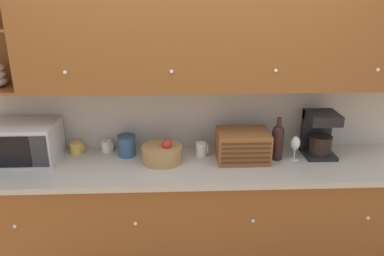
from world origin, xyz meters
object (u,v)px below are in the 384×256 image
(mug, at_px, (77,148))
(fruit_basket, at_px, (162,153))
(wine_bottle, at_px, (278,140))
(mug_blue_second, at_px, (107,146))
(storage_canister, at_px, (127,146))
(microwave, at_px, (23,142))
(bread_box, at_px, (243,146))
(coffee_maker, at_px, (319,133))
(wine_glass, at_px, (295,144))
(mug_patterned_third, at_px, (202,149))

(mug, relative_size, fruit_basket, 0.35)
(wine_bottle, bearing_deg, mug, 173.75)
(mug_blue_second, xyz_separation_m, storage_canister, (0.17, -0.09, 0.04))
(mug, relative_size, wine_bottle, 0.33)
(microwave, height_order, mug_blue_second, microwave)
(bread_box, bearing_deg, coffee_maker, 6.59)
(wine_glass, bearing_deg, mug_patterned_third, 171.85)
(mug, relative_size, bread_box, 0.28)
(microwave, height_order, coffee_maker, coffee_maker)
(coffee_maker, bearing_deg, mug_blue_second, 175.60)
(storage_canister, bearing_deg, fruit_basket, -23.32)
(coffee_maker, bearing_deg, bread_box, -173.41)
(wine_glass, relative_size, coffee_maker, 0.54)
(mug, xyz_separation_m, mug_blue_second, (0.23, 0.03, -0.00))
(fruit_basket, relative_size, wine_glass, 1.61)
(coffee_maker, bearing_deg, wine_glass, -157.72)
(mug_blue_second, height_order, mug_patterned_third, mug_patterned_third)
(storage_canister, relative_size, mug_patterned_third, 1.56)
(wine_bottle, bearing_deg, mug_blue_second, 171.58)
(wine_glass, bearing_deg, mug_blue_second, 171.61)
(bread_box, distance_m, wine_bottle, 0.27)
(wine_bottle, bearing_deg, mug_patterned_third, 171.85)
(mug, bearing_deg, wine_bottle, -6.25)
(storage_canister, xyz_separation_m, wine_glass, (1.27, -0.13, 0.04))
(microwave, xyz_separation_m, storage_canister, (0.76, 0.06, -0.06))
(storage_canister, bearing_deg, mug, 171.45)
(microwave, xyz_separation_m, coffee_maker, (2.24, 0.01, 0.03))
(mug, xyz_separation_m, wine_glass, (1.67, -0.19, 0.08))
(fruit_basket, xyz_separation_m, coffee_maker, (1.21, 0.08, 0.11))
(wine_bottle, height_order, coffee_maker, coffee_maker)
(microwave, xyz_separation_m, bread_box, (1.64, -0.06, -0.03))
(mug, bearing_deg, wine_glass, -6.40)
(bread_box, height_order, wine_bottle, wine_bottle)
(microwave, distance_m, mug_patterned_third, 1.34)
(mug_blue_second, bearing_deg, storage_canister, -26.95)
(wine_bottle, relative_size, wine_glass, 1.76)
(wine_glass, bearing_deg, storage_canister, 174.28)
(storage_canister, distance_m, wine_glass, 1.28)
(mug, xyz_separation_m, mug_patterned_third, (0.98, -0.09, 0.01))
(bread_box, relative_size, coffee_maker, 1.10)
(bread_box, bearing_deg, microwave, 178.05)
(microwave, relative_size, mug_blue_second, 5.34)
(mug_patterned_third, bearing_deg, storage_canister, 177.23)
(mug, bearing_deg, mug_patterned_third, -5.15)
(storage_canister, height_order, bread_box, bread_box)
(mug_patterned_third, height_order, wine_glass, wine_glass)
(fruit_basket, bearing_deg, mug, 165.15)
(mug, distance_m, bread_box, 1.29)
(storage_canister, xyz_separation_m, coffee_maker, (1.48, -0.04, 0.09))
(storage_canister, distance_m, bread_box, 0.89)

